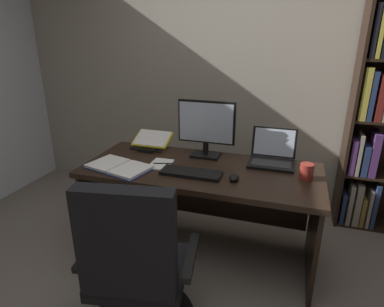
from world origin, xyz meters
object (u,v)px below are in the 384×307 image
(monitor, at_px, (206,129))
(coffee_mug, at_px, (306,171))
(pen, at_px, (163,163))
(computer_mouse, at_px, (234,178))
(office_chair, at_px, (137,276))
(open_binder, at_px, (119,167))
(reading_stand_with_book, at_px, (152,140))
(laptop, at_px, (272,157))
(desk, at_px, (203,187))
(keyboard, at_px, (191,173))
(notepad, at_px, (161,164))

(monitor, relative_size, coffee_mug, 4.16)
(pen, xyz_separation_m, coffee_mug, (1.00, 0.07, 0.04))
(computer_mouse, bearing_deg, office_chair, -118.27)
(coffee_mug, bearing_deg, open_binder, -170.39)
(computer_mouse, xyz_separation_m, reading_stand_with_book, (-0.79, 0.44, 0.04))
(office_chair, xyz_separation_m, laptop, (0.59, 1.09, 0.36))
(open_binder, bearing_deg, desk, 39.46)
(laptop, height_order, reading_stand_with_book, laptop)
(keyboard, height_order, reading_stand_with_book, reading_stand_with_book)
(laptop, height_order, coffee_mug, laptop)
(notepad, bearing_deg, computer_mouse, -10.09)
(laptop, bearing_deg, computer_mouse, -118.62)
(desk, height_order, reading_stand_with_book, reading_stand_with_book)
(monitor, bearing_deg, office_chair, -94.11)
(keyboard, relative_size, reading_stand_with_book, 1.35)
(desk, height_order, computer_mouse, computer_mouse)
(desk, relative_size, computer_mouse, 16.38)
(open_binder, bearing_deg, office_chair, -41.36)
(laptop, height_order, open_binder, laptop)
(keyboard, bearing_deg, reading_stand_with_book, 138.22)
(laptop, xyz_separation_m, computer_mouse, (-0.21, -0.39, -0.03))
(desk, xyz_separation_m, monitor, (-0.03, 0.17, 0.41))
(office_chair, height_order, coffee_mug, office_chair)
(keyboard, height_order, coffee_mug, coffee_mug)
(office_chair, xyz_separation_m, pen, (-0.17, 0.80, 0.32))
(office_chair, relative_size, keyboard, 2.36)
(monitor, bearing_deg, notepad, -134.02)
(office_chair, xyz_separation_m, coffee_mug, (0.83, 0.87, 0.36))
(computer_mouse, bearing_deg, monitor, 128.22)
(office_chair, distance_m, notepad, 0.88)
(pen, bearing_deg, reading_stand_with_book, 125.63)
(reading_stand_with_book, xyz_separation_m, coffee_mug, (1.24, -0.27, -0.01))
(office_chair, distance_m, pen, 0.88)
(coffee_mug, bearing_deg, laptop, 137.65)
(keyboard, bearing_deg, coffee_mug, 12.51)
(open_binder, distance_m, notepad, 0.30)
(open_binder, xyz_separation_m, notepad, (0.26, 0.15, -0.01))
(notepad, bearing_deg, coffee_mug, 3.65)
(office_chair, xyz_separation_m, computer_mouse, (0.38, 0.70, 0.32))
(laptop, distance_m, coffee_mug, 0.33)
(keyboard, bearing_deg, pen, 157.92)
(open_binder, bearing_deg, laptop, 36.75)
(reading_stand_with_book, relative_size, pen, 2.22)
(reading_stand_with_book, bearing_deg, computer_mouse, -29.06)
(open_binder, height_order, notepad, open_binder)
(notepad, bearing_deg, open_binder, -149.65)
(monitor, distance_m, pen, 0.43)
(reading_stand_with_book, bearing_deg, office_chair, -70.03)
(monitor, xyz_separation_m, keyboard, (-0.00, -0.38, -0.21))
(computer_mouse, bearing_deg, laptop, 61.38)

